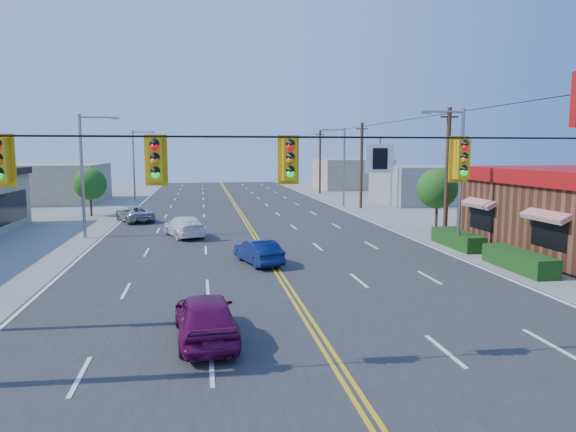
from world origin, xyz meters
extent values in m
plane|color=gray|center=(0.00, 0.00, 0.00)|extent=(160.00, 160.00, 0.00)
cube|color=#2D2D30|center=(0.00, 20.00, 0.03)|extent=(20.00, 120.00, 0.06)
cylinder|color=black|center=(0.00, 0.00, 6.00)|extent=(24.00, 0.05, 0.05)
cube|color=white|center=(1.20, 0.00, 5.45)|extent=(0.75, 0.04, 0.75)
cube|color=#D89E0C|center=(-8.00, 0.00, 5.42)|extent=(0.55, 0.34, 1.25)
cube|color=#D89E0C|center=(-4.50, 0.00, 5.42)|extent=(0.55, 0.34, 1.25)
cube|color=#D89E0C|center=(-1.20, 0.00, 5.42)|extent=(0.55, 0.34, 1.25)
cube|color=#D89E0C|center=(3.50, 0.00, 5.42)|extent=(0.55, 0.34, 1.25)
cube|color=#194214|center=(11.50, 12.00, 0.45)|extent=(1.20, 9.00, 0.90)
cylinder|color=gray|center=(11.00, 14.00, 4.00)|extent=(0.20, 0.20, 8.00)
cylinder|color=gray|center=(9.90, 14.00, 7.80)|extent=(2.20, 0.12, 0.12)
cube|color=gray|center=(8.80, 14.00, 7.75)|extent=(0.50, 0.25, 0.15)
cylinder|color=gray|center=(11.00, 38.00, 4.00)|extent=(0.20, 0.20, 8.00)
cylinder|color=gray|center=(9.90, 38.00, 7.80)|extent=(2.20, 0.12, 0.12)
cube|color=gray|center=(8.80, 38.00, 7.75)|extent=(0.50, 0.25, 0.15)
cylinder|color=gray|center=(-11.00, 22.00, 4.00)|extent=(0.20, 0.20, 8.00)
cylinder|color=gray|center=(-9.90, 22.00, 7.80)|extent=(2.20, 0.12, 0.12)
cube|color=gray|center=(-8.80, 22.00, 7.75)|extent=(0.50, 0.25, 0.15)
cylinder|color=gray|center=(-11.00, 48.00, 4.00)|extent=(0.20, 0.20, 8.00)
cylinder|color=gray|center=(-9.90, 48.00, 7.80)|extent=(2.20, 0.12, 0.12)
cube|color=gray|center=(-8.80, 48.00, 7.75)|extent=(0.50, 0.25, 0.15)
cylinder|color=#47301E|center=(12.20, 18.00, 4.20)|extent=(0.28, 0.28, 8.40)
cylinder|color=#47301E|center=(12.20, 36.00, 4.20)|extent=(0.28, 0.28, 8.40)
cylinder|color=#47301E|center=(12.20, 54.00, 4.20)|extent=(0.28, 0.28, 8.40)
cylinder|color=#47301E|center=(13.50, 22.00, 1.05)|extent=(0.20, 0.20, 2.10)
sphere|color=#235B19|center=(13.50, 22.00, 2.94)|extent=(2.94, 2.94, 2.94)
cylinder|color=#47301E|center=(-13.00, 34.00, 1.00)|extent=(0.20, 0.20, 2.00)
sphere|color=#235B19|center=(-13.00, 34.00, 2.80)|extent=(2.80, 2.80, 2.80)
cube|color=gray|center=(22.00, 40.00, 2.00)|extent=(12.00, 10.00, 4.00)
cube|color=tan|center=(-20.00, 48.00, 2.10)|extent=(11.00, 12.00, 4.20)
cube|color=tan|center=(19.00, 62.00, 2.20)|extent=(10.00, 10.00, 4.40)
imported|color=#640B40|center=(-3.37, 2.00, 0.73)|extent=(2.04, 4.39, 1.45)
imported|color=#0E1D52|center=(-0.70, 12.13, 0.61)|extent=(2.29, 3.93, 1.23)
imported|color=white|center=(-4.60, 21.12, 0.68)|extent=(3.23, 5.03, 1.36)
imported|color=#B4B4BA|center=(-8.75, 29.19, 0.64)|extent=(3.79, 5.07, 1.28)
camera|label=1|loc=(-3.41, -12.88, 5.65)|focal=32.00mm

